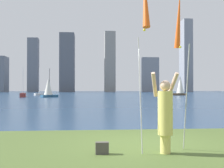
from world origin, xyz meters
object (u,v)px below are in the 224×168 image
at_px(kite_flag_left, 145,5).
at_px(kite_flag_right, 179,23).
at_px(person, 165,113).
at_px(sailboat_6, 180,86).
at_px(sailboat_0, 49,88).
at_px(sailboat_4, 39,94).
at_px(sailboat_5, 23,95).
at_px(bag, 102,148).

bearing_deg(kite_flag_left, kite_flag_right, 45.26).
distance_m(person, sailboat_6, 51.58).
bearing_deg(sailboat_0, sailboat_4, 107.13).
bearing_deg(sailboat_5, kite_flag_right, -71.59).
distance_m(kite_flag_right, sailboat_4, 51.79).
distance_m(sailboat_4, sailboat_5, 10.56).
relative_size(sailboat_4, sailboat_6, 1.09).
relative_size(bag, sailboat_6, 0.06).
bearing_deg(kite_flag_left, sailboat_0, 101.05).
bearing_deg(kite_flag_left, person, 38.46).
xyz_separation_m(person, bag, (-1.48, 0.05, -0.80)).
relative_size(person, sailboat_4, 0.34).
height_order(sailboat_0, sailboat_6, sailboat_6).
relative_size(sailboat_4, sailboat_5, 1.13).
distance_m(person, sailboat_5, 42.27).
bearing_deg(kite_flag_right, sailboat_5, 108.41).
distance_m(kite_flag_right, sailboat_5, 41.88).
bearing_deg(sailboat_6, kite_flag_left, -109.29).
bearing_deg(bag, person, -1.75).
bearing_deg(sailboat_0, sailboat_5, 167.39).
height_order(person, sailboat_5, sailboat_5).
bearing_deg(kite_flag_right, sailboat_6, 71.49).
bearing_deg(sailboat_6, bag, -110.42).
bearing_deg(kite_flag_left, bag, 151.63).
bearing_deg(sailboat_4, kite_flag_right, -76.06).
distance_m(sailboat_5, sailboat_6, 30.54).
bearing_deg(kite_flag_right, person, -129.26).
height_order(sailboat_4, sailboat_5, sailboat_4).
bearing_deg(sailboat_6, sailboat_4, 175.86).
bearing_deg(bag, kite_flag_left, -28.37).
bearing_deg(sailboat_6, sailboat_0, -159.36).
height_order(person, kite_flag_right, kite_flag_right).
bearing_deg(sailboat_5, sailboat_4, 85.96).
height_order(kite_flag_left, sailboat_5, sailboat_5).
xyz_separation_m(sailboat_0, sailboat_4, (-3.54, 11.49, -1.22)).
bearing_deg(bag, sailboat_6, 69.58).
height_order(person, sailboat_0, sailboat_0).
bearing_deg(sailboat_0, kite_flag_right, -77.03).
xyz_separation_m(bag, sailboat_0, (-6.86, 39.34, 1.38)).
xyz_separation_m(sailboat_0, sailboat_6, (25.01, 9.42, 0.45)).
height_order(kite_flag_left, sailboat_6, sailboat_6).
xyz_separation_m(sailboat_5, sailboat_6, (29.30, 8.46, 1.59)).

